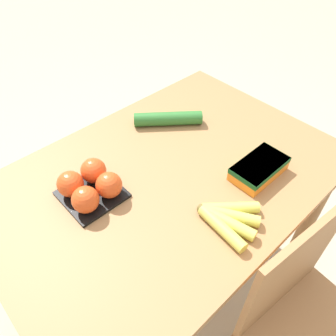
# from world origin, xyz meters

# --- Properties ---
(ground_plane) EXTENTS (12.00, 12.00, 0.00)m
(ground_plane) POSITION_xyz_m (0.00, 0.00, 0.00)
(ground_plane) COLOR #B7A88E
(dining_table) EXTENTS (1.21, 0.84, 0.77)m
(dining_table) POSITION_xyz_m (0.00, 0.00, 0.65)
(dining_table) COLOR #9E7044
(dining_table) RESTS_ON ground_plane
(chair) EXTENTS (0.46, 0.44, 0.90)m
(chair) POSITION_xyz_m (-0.04, 0.60, 0.48)
(chair) COLOR #A87547
(chair) RESTS_ON ground_plane
(banana_bunch) EXTENTS (0.18, 0.19, 0.04)m
(banana_bunch) POSITION_xyz_m (0.01, 0.26, 0.79)
(banana_bunch) COLOR brown
(banana_bunch) RESTS_ON dining_table
(tomato_pack) EXTENTS (0.18, 0.18, 0.09)m
(tomato_pack) POSITION_xyz_m (0.24, -0.10, 0.81)
(tomato_pack) COLOR black
(tomato_pack) RESTS_ON dining_table
(carrot_bag) EXTENTS (0.20, 0.11, 0.05)m
(carrot_bag) POSITION_xyz_m (-0.23, 0.21, 0.80)
(carrot_bag) COLOR orange
(carrot_bag) RESTS_ON dining_table
(cucumber_near) EXTENTS (0.24, 0.21, 0.05)m
(cucumber_near) POSITION_xyz_m (-0.19, -0.21, 0.79)
(cucumber_near) COLOR #2D702D
(cucumber_near) RESTS_ON dining_table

